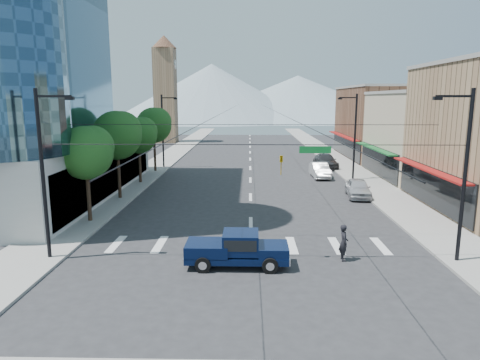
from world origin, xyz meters
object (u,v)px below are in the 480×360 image
(pickup_truck, at_px, (237,249))
(parked_car_near, at_px, (358,188))
(parked_car_far, at_px, (326,161))
(parked_car_mid, at_px, (320,170))
(pedestrian, at_px, (344,243))

(pickup_truck, relative_size, parked_car_near, 1.13)
(pickup_truck, height_order, parked_car_far, pickup_truck)
(pickup_truck, bearing_deg, parked_car_mid, 72.26)
(pickup_truck, relative_size, parked_car_far, 0.92)
(parked_car_near, bearing_deg, parked_car_mid, 106.75)
(parked_car_far, bearing_deg, pickup_truck, -109.63)
(pedestrian, height_order, parked_car_near, pedestrian)
(parked_car_near, distance_m, parked_car_mid, 9.62)
(pickup_truck, distance_m, pedestrian, 5.73)
(pickup_truck, xyz_separation_m, parked_car_near, (10.15, 15.95, -0.14))
(parked_car_mid, bearing_deg, parked_car_far, 73.57)
(pickup_truck, distance_m, parked_car_mid, 26.74)
(parked_car_near, height_order, parked_car_mid, same)
(pickup_truck, height_order, pedestrian, pedestrian)
(pedestrian, xyz_separation_m, parked_car_mid, (2.70, 24.49, -0.18))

